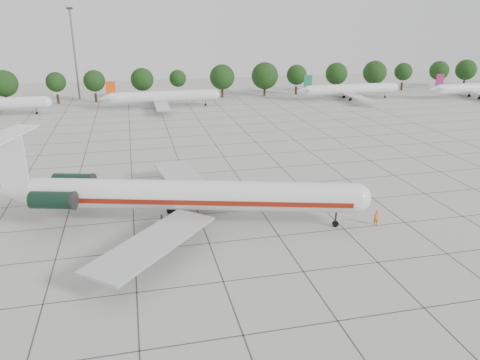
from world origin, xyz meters
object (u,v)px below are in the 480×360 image
Objects in this scene: ground_crew at (376,218)px; bg_airliner_c at (163,97)px; main_airliner at (171,194)px; floodlight_mast at (74,49)px; bg_airliner_d at (350,89)px; bg_airliner_e at (478,88)px.

ground_crew is 82.34m from bg_airliner_c.
floodlight_mast is (-18.58, 93.82, 10.55)m from main_airliner.
main_airliner is at bearing -128.22° from bg_airliner_d.
floodlight_mast is at bearing 139.59° from bg_airliner_c.
floodlight_mast is (-23.12, 19.68, 11.37)m from bg_airliner_c.
floodlight_mast is (-77.36, 19.18, 11.37)m from bg_airliner_d.
bg_airliner_c is 54.25m from bg_airliner_d.
bg_airliner_c is at bearing 102.39° from main_airliner.
main_airliner is at bearing -78.80° from floodlight_mast.
floodlight_mast reaches higher than bg_airliner_d.
main_airliner is at bearing -144.82° from bg_airliner_e.
bg_airliner_c is at bearing -40.41° from floodlight_mast.
floodlight_mast is at bearing -72.90° from ground_crew.
bg_airliner_e is (37.85, -6.52, 0.00)m from bg_airliner_d.
bg_airliner_c reaches higher than ground_crew.
ground_crew is (23.53, -5.97, -2.79)m from main_airliner.
ground_crew is at bearing 1.67° from main_airliner.
main_airliner is 23.36× the size of ground_crew.
bg_airliner_c is 1.11× the size of floodlight_mast.
bg_airliner_d is at bearing 67.67° from main_airliner.
ground_crew is 109.12m from floodlight_mast.
main_airliner is 118.23m from bg_airliner_e.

